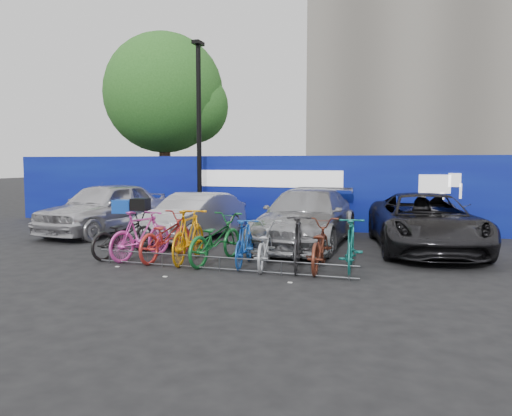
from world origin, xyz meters
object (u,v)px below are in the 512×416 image
at_px(car_1, 194,216).
at_px(bike_6, 264,245).
at_px(bike_2, 166,236).
at_px(tree, 169,96).
at_px(bike_1, 141,235).
at_px(car_2, 306,217).
at_px(bike_0, 124,235).
at_px(lamppost, 199,129).
at_px(bike_4, 216,239).
at_px(bike_rack, 219,263).
at_px(bike_8, 319,245).
at_px(bike_7, 298,243).
at_px(bike_3, 189,236).
at_px(bike_5, 244,243).
at_px(car_3, 425,222).
at_px(bike_9, 351,245).
at_px(car_0, 105,208).

relative_size(car_1, bike_6, 2.22).
bearing_deg(bike_2, car_1, -72.13).
relative_size(tree, bike_1, 4.22).
xyz_separation_m(car_2, bike_0, (-3.68, -2.92, -0.23)).
height_order(lamppost, bike_6, lamppost).
bearing_deg(bike_4, bike_rack, 127.59).
bearing_deg(bike_8, bike_1, -1.44).
bearing_deg(bike_7, bike_0, -11.20).
distance_m(bike_1, bike_3, 1.18).
xyz_separation_m(car_2, bike_1, (-3.13, -3.06, -0.18)).
distance_m(bike_0, bike_5, 3.04).
bearing_deg(bike_0, bike_1, 177.76).
bearing_deg(car_3, bike_7, -139.07).
bearing_deg(bike_1, bike_5, -164.80).
height_order(car_3, bike_8, car_3).
xyz_separation_m(car_3, bike_6, (-3.18, -3.19, -0.24)).
bearing_deg(car_3, car_1, 170.71).
bearing_deg(bike_5, car_2, -109.30).
relative_size(lamppost, bike_2, 2.99).
bearing_deg(bike_3, bike_8, 176.78).
bearing_deg(bike_9, bike_7, 0.39).
height_order(bike_6, bike_8, bike_8).
bearing_deg(car_0, bike_3, -29.61).
xyz_separation_m(bike_5, bike_8, (1.56, 0.15, 0.01)).
distance_m(tree, car_1, 9.42).
height_order(car_0, bike_5, car_0).
relative_size(tree, car_2, 1.53).
height_order(bike_2, bike_3, bike_3).
distance_m(car_3, bike_5, 4.83).
distance_m(lamppost, bike_5, 7.00).
height_order(bike_5, bike_6, bike_5).
relative_size(bike_2, bike_9, 1.14).
bearing_deg(bike_5, tree, -62.09).
xyz_separation_m(car_2, car_3, (2.97, 0.14, -0.03)).
height_order(car_0, bike_0, car_0).
height_order(tree, bike_9, tree).
bearing_deg(bike_4, bike_1, 12.10).
height_order(car_2, bike_5, car_2).
relative_size(bike_rack, bike_0, 2.88).
xyz_separation_m(lamppost, bike_1, (1.03, -5.40, -2.72)).
distance_m(bike_6, bike_7, 0.71).
bearing_deg(lamppost, bike_2, -73.12).
bearing_deg(bike_2, bike_0, 3.05).
relative_size(car_3, bike_7, 2.78).
bearing_deg(bike_4, bike_6, -175.63).
height_order(tree, bike_rack, tree).
height_order(tree, car_1, tree).
distance_m(bike_6, bike_9, 1.78).
height_order(bike_0, bike_7, bike_7).
xyz_separation_m(bike_6, bike_8, (1.13, 0.16, 0.04)).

